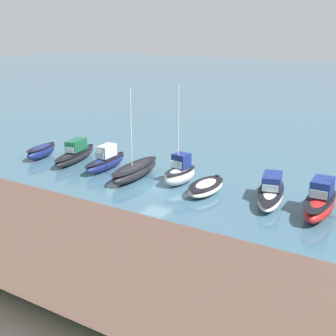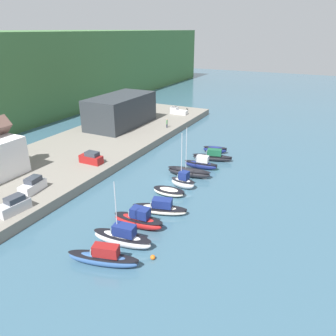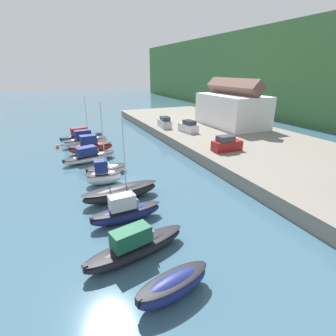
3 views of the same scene
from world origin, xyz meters
The scene contains 17 objects.
ground_plane centered at (0.00, 0.00, 0.00)m, with size 320.00×320.00×0.00m, color #385B70.
quay_promenade centered at (0.00, 22.72, 0.78)m, with size 94.23×22.46×1.57m.
harbor_clubhouse centered at (-17.16, 26.91, 5.02)m, with size 14.69×8.55×9.26m.
moored_boat_0 centered at (-22.55, -1.89, 0.92)m, with size 3.78×8.31×2.54m.
moored_boat_1 centered at (-18.69, -1.73, 1.06)m, with size 2.77×7.72×8.27m.
moored_boat_2 centered at (-14.51, -1.41, 1.05)m, with size 2.55×7.04×2.84m.
moored_boat_3 centered at (-10.20, -2.29, 0.80)m, with size 4.05×8.04×2.24m.
moored_boat_4 centered at (-4.73, -0.92, 0.56)m, with size 2.59×5.19×1.04m.
moored_boat_5 centered at (-1.52, -1.85, 1.09)m, with size 2.18×4.25×9.19m.
moored_boat_6 centered at (3.01, -0.95, 0.79)m, with size 2.81×7.92×8.78m.
moored_boat_7 centered at (7.21, -1.59, 0.93)m, with size 1.92×6.35×2.55m.
moored_boat_8 centered at (11.93, -2.16, 0.85)m, with size 3.43×7.96×2.36m.
moored_boat_9 centered at (16.12, -1.19, 0.77)m, with size 2.53×5.06×1.45m.
parked_car_0 centered at (-20.75, 13.79, 2.48)m, with size 4.36×2.21×2.16m.
parked_car_1 centered at (-15.36, 16.25, 2.48)m, with size 4.39×2.31×2.16m.
parked_car_2 centered at (-2.67, 15.61, 2.48)m, with size 1.81×4.21×2.16m.
mooring_buoy_0 centered at (-19.41, -6.22, 0.28)m, with size 0.57×0.57×0.57m.
Camera 3 is at (26.59, -6.07, 12.30)m, focal length 28.00 mm.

